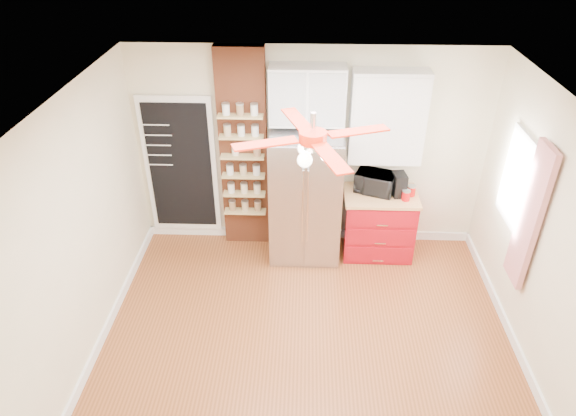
{
  "coord_description": "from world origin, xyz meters",
  "views": [
    {
      "loc": [
        -0.06,
        -4.0,
        4.22
      ],
      "look_at": [
        -0.24,
        0.9,
        1.15
      ],
      "focal_mm": 32.0,
      "sensor_mm": 36.0,
      "label": 1
    }
  ],
  "objects_px": {
    "toaster_oven": "(375,182)",
    "coffee_maker": "(399,184)",
    "red_cabinet": "(378,224)",
    "canister_left": "(406,196)",
    "ceiling_fan": "(313,138)",
    "pantry_jar_oats": "(235,150)",
    "fridge": "(305,197)"
  },
  "relations": [
    {
      "from": "fridge",
      "to": "red_cabinet",
      "type": "xyz_separation_m",
      "value": [
        0.97,
        0.05,
        -0.42
      ]
    },
    {
      "from": "red_cabinet",
      "to": "canister_left",
      "type": "height_order",
      "value": "canister_left"
    },
    {
      "from": "fridge",
      "to": "ceiling_fan",
      "type": "bearing_deg",
      "value": -88.24
    },
    {
      "from": "red_cabinet",
      "to": "coffee_maker",
      "type": "relative_size",
      "value": 3.12
    },
    {
      "from": "red_cabinet",
      "to": "coffee_maker",
      "type": "height_order",
      "value": "coffee_maker"
    },
    {
      "from": "canister_left",
      "to": "coffee_maker",
      "type": "bearing_deg",
      "value": 121.3
    },
    {
      "from": "ceiling_fan",
      "to": "pantry_jar_oats",
      "type": "relative_size",
      "value": 11.18
    },
    {
      "from": "coffee_maker",
      "to": "fridge",
      "type": "bearing_deg",
      "value": 174.98
    },
    {
      "from": "red_cabinet",
      "to": "canister_left",
      "type": "bearing_deg",
      "value": -24.43
    },
    {
      "from": "toaster_oven",
      "to": "canister_left",
      "type": "bearing_deg",
      "value": -8.76
    },
    {
      "from": "fridge",
      "to": "coffee_maker",
      "type": "distance_m",
      "value": 1.19
    },
    {
      "from": "toaster_oven",
      "to": "red_cabinet",
      "type": "bearing_deg",
      "value": -22.09
    },
    {
      "from": "toaster_oven",
      "to": "canister_left",
      "type": "xyz_separation_m",
      "value": [
        0.37,
        -0.21,
        -0.07
      ]
    },
    {
      "from": "coffee_maker",
      "to": "pantry_jar_oats",
      "type": "relative_size",
      "value": 2.41
    },
    {
      "from": "fridge",
      "to": "coffee_maker",
      "type": "bearing_deg",
      "value": 2.3
    },
    {
      "from": "red_cabinet",
      "to": "canister_left",
      "type": "relative_size",
      "value": 7.54
    },
    {
      "from": "toaster_oven",
      "to": "coffee_maker",
      "type": "bearing_deg",
      "value": 5.25
    },
    {
      "from": "pantry_jar_oats",
      "to": "fridge",
      "type": "bearing_deg",
      "value": -10.67
    },
    {
      "from": "fridge",
      "to": "toaster_oven",
      "type": "relative_size",
      "value": 3.62
    },
    {
      "from": "fridge",
      "to": "pantry_jar_oats",
      "type": "bearing_deg",
      "value": 169.33
    },
    {
      "from": "fridge",
      "to": "coffee_maker",
      "type": "relative_size",
      "value": 5.81
    },
    {
      "from": "toaster_oven",
      "to": "coffee_maker",
      "type": "relative_size",
      "value": 1.61
    },
    {
      "from": "ceiling_fan",
      "to": "pantry_jar_oats",
      "type": "distance_m",
      "value": 2.26
    },
    {
      "from": "ceiling_fan",
      "to": "canister_left",
      "type": "relative_size",
      "value": 11.23
    },
    {
      "from": "toaster_oven",
      "to": "canister_left",
      "type": "relative_size",
      "value": 3.88
    },
    {
      "from": "fridge",
      "to": "ceiling_fan",
      "type": "relative_size",
      "value": 1.25
    },
    {
      "from": "coffee_maker",
      "to": "pantry_jar_oats",
      "type": "bearing_deg",
      "value": 169.36
    },
    {
      "from": "ceiling_fan",
      "to": "fridge",
      "type": "bearing_deg",
      "value": 91.76
    },
    {
      "from": "coffee_maker",
      "to": "pantry_jar_oats",
      "type": "xyz_separation_m",
      "value": [
        -2.07,
        0.12,
        0.38
      ]
    },
    {
      "from": "red_cabinet",
      "to": "canister_left",
      "type": "distance_m",
      "value": 0.6
    },
    {
      "from": "red_cabinet",
      "to": "ceiling_fan",
      "type": "bearing_deg",
      "value": -118.71
    },
    {
      "from": "ceiling_fan",
      "to": "toaster_oven",
      "type": "bearing_deg",
      "value": 64.54
    }
  ]
}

